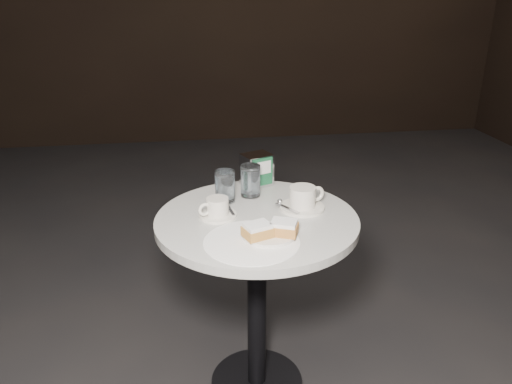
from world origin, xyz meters
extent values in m
cylinder|color=black|center=(0.00, 0.00, 0.01)|extent=(0.36, 0.36, 0.03)
cylinder|color=black|center=(0.00, 0.00, 0.36)|extent=(0.07, 0.07, 0.70)
cylinder|color=silver|center=(0.00, 0.00, 0.73)|extent=(0.70, 0.70, 0.03)
cylinder|color=white|center=(-0.04, -0.18, 0.75)|extent=(0.35, 0.35, 0.00)
cylinder|color=silver|center=(0.02, -0.15, 0.75)|extent=(0.18, 0.18, 0.01)
cube|color=#C4873C|center=(-0.02, -0.17, 0.77)|extent=(0.10, 0.09, 0.03)
cube|color=white|center=(-0.02, -0.17, 0.80)|extent=(0.10, 0.08, 0.01)
cube|color=#C07F3B|center=(0.06, -0.16, 0.77)|extent=(0.10, 0.09, 0.03)
cube|color=white|center=(0.06, -0.16, 0.80)|extent=(0.10, 0.09, 0.01)
cylinder|color=white|center=(-0.13, 0.02, 0.75)|extent=(0.17, 0.17, 0.01)
cylinder|color=silver|center=(-0.13, 0.02, 0.78)|extent=(0.10, 0.10, 0.06)
cylinder|color=#90634F|center=(-0.13, 0.02, 0.81)|extent=(0.09, 0.09, 0.00)
torus|color=silver|center=(-0.18, 0.00, 0.78)|extent=(0.05, 0.03, 0.05)
cube|color=#B8B8BD|center=(-0.09, 0.04, 0.76)|extent=(0.02, 0.09, 0.00)
sphere|color=silver|center=(-0.11, 0.09, 0.76)|extent=(0.02, 0.02, 0.02)
cylinder|color=white|center=(0.17, 0.04, 0.75)|extent=(0.20, 0.20, 0.01)
cylinder|color=white|center=(0.17, 0.04, 0.79)|extent=(0.12, 0.12, 0.07)
cylinder|color=#9A7154|center=(0.17, 0.04, 0.82)|extent=(0.11, 0.11, 0.00)
torus|color=silver|center=(0.23, 0.06, 0.79)|extent=(0.06, 0.03, 0.06)
cube|color=silver|center=(0.11, 0.03, 0.76)|extent=(0.07, 0.10, 0.00)
sphere|color=silver|center=(0.10, 0.08, 0.76)|extent=(0.02, 0.02, 0.02)
cylinder|color=silver|center=(-0.09, 0.15, 0.80)|extent=(0.09, 0.09, 0.12)
cylinder|color=white|center=(-0.09, 0.15, 0.80)|extent=(0.08, 0.08, 0.10)
cylinder|color=white|center=(0.00, 0.19, 0.81)|extent=(0.08, 0.08, 0.12)
cylinder|color=silver|center=(0.00, 0.19, 0.80)|extent=(0.07, 0.07, 0.10)
cube|color=silver|center=(0.04, 0.30, 0.81)|extent=(0.14, 0.12, 0.13)
cube|color=#195834|center=(0.06, 0.25, 0.81)|extent=(0.08, 0.04, 0.11)
cube|color=silver|center=(0.06, 0.25, 0.83)|extent=(0.06, 0.03, 0.05)
camera|label=1|loc=(-0.23, -1.53, 1.48)|focal=35.00mm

